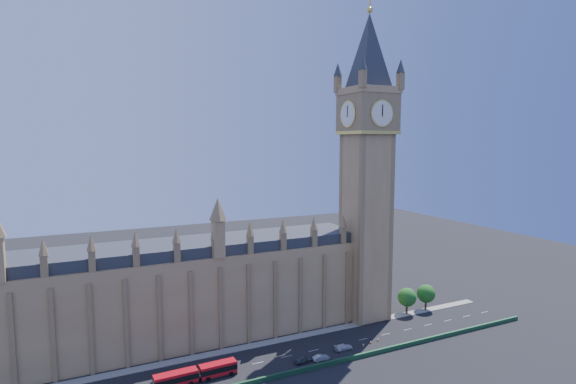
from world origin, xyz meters
name	(u,v)px	position (x,y,z in m)	size (l,w,h in m)	color
ground	(272,360)	(0.00, 0.00, 0.00)	(400.00, 400.00, 0.00)	black
palace_westminster	(157,295)	(-25.00, 22.00, 13.86)	(120.00, 20.00, 28.00)	#9F7A4D
elizabeth_tower	(367,146)	(38.00, 13.99, 54.56)	(20.59, 20.59, 105.00)	#9F7A4D
bridge_parapet	(287,374)	(0.00, -9.00, 0.60)	(160.00, 0.60, 1.20)	#1E4C2D
kerb_north	(259,344)	(0.00, 9.50, 0.08)	(160.00, 3.00, 0.16)	gray
tree_east_near	(407,297)	(52.22, 10.08, 5.64)	(6.00, 6.00, 8.50)	#382619
tree_east_far	(426,293)	(60.22, 10.08, 5.64)	(6.00, 6.00, 8.50)	#382619
red_bus	(196,374)	(-20.31, -2.08, 1.74)	(19.50, 3.52, 3.30)	#B80C17
car_grey	(303,360)	(6.45, -4.74, 0.80)	(1.88, 4.67, 1.59)	#45484D
car_silver	(321,358)	(11.12, -5.66, 0.73)	(1.54, 4.42, 1.46)	#999CA0
car_white	(344,347)	(19.47, -3.16, 0.75)	(2.11, 5.19, 1.51)	silver
cone_a	(378,340)	(31.15, -2.65, 0.38)	(0.52, 0.52, 0.78)	black
cone_b	(342,349)	(19.04, -3.23, 0.35)	(0.49, 0.49, 0.71)	black
cone_c	(371,342)	(28.34, -3.22, 0.38)	(0.59, 0.59, 0.78)	black
cone_d	(363,345)	(25.54, -3.69, 0.39)	(0.50, 0.50, 0.78)	black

